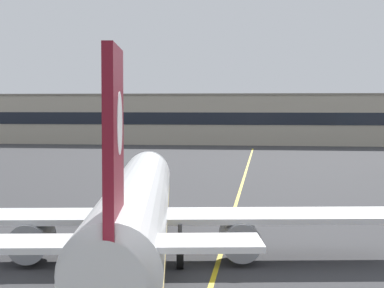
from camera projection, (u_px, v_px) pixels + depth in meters
taxiway_centreline at (233, 215)px, 60.59m from camera, size 5.09×179.94×0.01m
airliner_foreground at (136, 206)px, 42.38m from camera, size 32.36×41.39×11.65m
safety_cone_by_nose_gear at (194, 217)px, 57.89m from camera, size 0.44×0.44×0.55m
terminal_building at (241, 119)px, 166.43m from camera, size 130.37×12.40×11.88m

